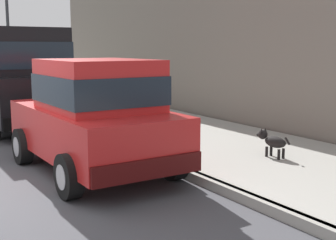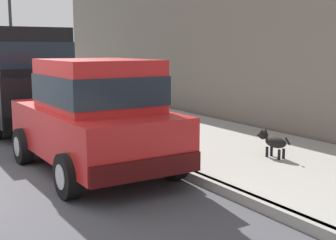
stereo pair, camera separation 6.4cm
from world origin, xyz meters
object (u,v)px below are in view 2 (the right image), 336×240
object	(u,v)px
dog_black	(273,141)
street_lamp	(11,26)
car_black_van	(19,73)
car_red_hatchback	(94,115)

from	to	relation	value
dog_black	street_lamp	world-z (taller)	street_lamp
car_black_van	street_lamp	xyz separation A→B (m)	(1.42, 7.09, 1.51)
car_black_van	street_lamp	distance (m)	7.39
car_red_hatchback	car_black_van	world-z (taller)	car_black_van
dog_black	street_lamp	distance (m)	13.83
dog_black	car_black_van	bearing A→B (deg)	113.66
car_red_hatchback	car_black_van	distance (m)	5.31
car_red_hatchback	street_lamp	world-z (taller)	street_lamp
car_black_van	street_lamp	world-z (taller)	street_lamp
street_lamp	dog_black	bearing A→B (deg)	-84.08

